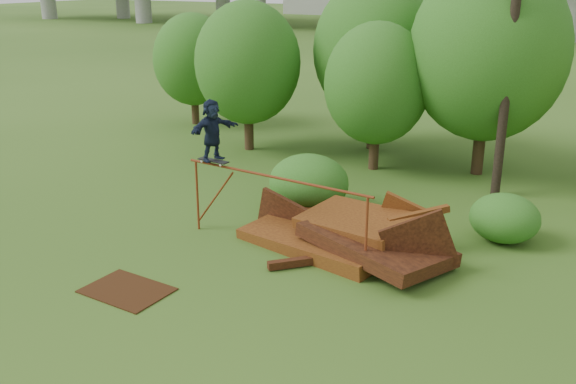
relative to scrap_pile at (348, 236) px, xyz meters
The scene contains 14 objects.
ground 2.96m from the scrap_pile, 97.39° to the right, with size 240.00×240.00×0.00m, color #2D5116.
scrap_pile is the anchor object (origin of this frame).
grind_rail 2.14m from the scrap_pile, 150.98° to the right, with size 5.25×0.62×1.93m.
skateboard 3.87m from the scrap_pile, 168.98° to the right, with size 0.88×0.32×0.09m.
skater 4.27m from the scrap_pile, 168.98° to the right, with size 1.44×0.46×1.55m, color #131D31.
flat_plate 5.41m from the scrap_pile, 128.27° to the right, with size 1.80×1.29×0.03m, color #341C0B.
tree_0 10.46m from the scrap_pile, 135.29° to the left, with size 3.97×3.97×5.60m.
tree_1 10.45m from the scrap_pile, 107.63° to the left, with size 4.65×4.65×6.47m.
tree_2 7.57m from the scrap_pile, 105.76° to the left, with size 3.57×3.57×5.03m.
tree_3 8.92m from the scrap_pile, 80.09° to the left, with size 5.08×5.08×7.05m.
tree_6 15.35m from the scrap_pile, 139.99° to the left, with size 3.51×3.51×4.90m.
shrub_left 3.09m from the scrap_pile, 134.60° to the left, with size 2.33×2.15×1.61m, color #275316.
shrub_right 4.06m from the scrap_pile, 35.93° to the left, with size 1.76×1.62×1.25m, color #275316.
utility_pole 8.23m from the scrap_pile, 68.23° to the left, with size 1.40×0.28×10.83m.
Camera 1 is at (5.92, -10.62, 6.50)m, focal length 40.00 mm.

